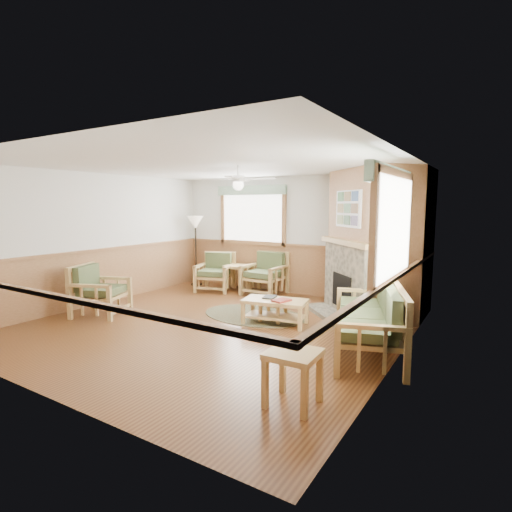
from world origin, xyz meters
The scene contains 24 objects.
floor centered at (0.00, 0.00, -0.01)m, with size 6.00×6.00×0.01m, color brown.
ceiling centered at (0.00, 0.00, 2.70)m, with size 6.00×6.00×0.01m, color white.
wall_back centered at (0.00, 3.00, 1.35)m, with size 6.00×0.02×2.70m, color silver.
wall_front centered at (0.00, -3.00, 1.35)m, with size 6.00×0.02×2.70m, color silver.
wall_left centered at (-3.00, 0.00, 1.35)m, with size 0.02×6.00×2.70m, color silver.
wall_right centered at (3.00, 0.00, 1.35)m, with size 0.02×6.00×2.70m, color silver.
wainscot centered at (0.00, 0.00, 0.55)m, with size 6.00×6.00×1.10m, color #93643C, non-canonical shape.
fireplace centered at (2.05, 2.05, 1.35)m, with size 2.20×2.20×2.70m, color #93643C, non-canonical shape.
window_back centered at (-1.10, 2.96, 2.53)m, with size 1.90×0.16×1.50m, color white, non-canonical shape.
window_right centered at (2.96, -0.20, 2.53)m, with size 0.16×1.90×1.50m, color white, non-canonical shape.
ceiling_fan centered at (0.30, 0.30, 2.66)m, with size 1.24×1.24×0.36m, color white, non-canonical shape.
sofa centered at (2.55, 0.20, 0.48)m, with size 0.86×2.10×0.97m, color tan, non-canonical shape.
armchair_back_left centered at (-1.72, 2.26, 0.45)m, with size 0.80×0.80×0.90m, color tan, non-canonical shape.
armchair_back_right centered at (-0.51, 2.55, 0.48)m, with size 0.86×0.86×0.96m, color tan, non-canonical shape.
armchair_left centered at (-2.21, -0.59, 0.47)m, with size 0.84×0.84×0.95m, color tan, non-canonical shape.
coffee_table centered at (0.84, 0.61, 0.22)m, with size 1.09×0.54×0.43m, color tan, non-canonical shape.
end_table_chairs centered at (-1.26, 2.55, 0.31)m, with size 0.55×0.53×0.62m, color tan, non-canonical shape.
end_table_sofa centered at (2.36, -1.75, 0.29)m, with size 0.51×0.49×0.57m, color tan, non-canonical shape.
footstool centered at (0.73, 0.75, 0.18)m, with size 0.41×0.41×0.35m, color tan, non-canonical shape.
braided_rug centered at (0.24, 0.88, 0.01)m, with size 2.02×2.02×0.01m, color #4E4B30.
floor_lamp_left centered at (-2.55, 2.55, 0.89)m, with size 0.41×0.41×1.78m, color black, non-canonical shape.
floor_lamp_right centered at (2.45, 1.38, 0.74)m, with size 0.34×0.34×1.49m, color black, non-canonical shape.
book_red centered at (0.99, 0.56, 0.46)m, with size 0.22×0.30×0.03m, color maroon.
book_dark centered at (0.69, 0.68, 0.46)m, with size 0.20×0.27×0.03m, color black.
Camera 1 is at (4.08, -5.27, 2.05)m, focal length 28.00 mm.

